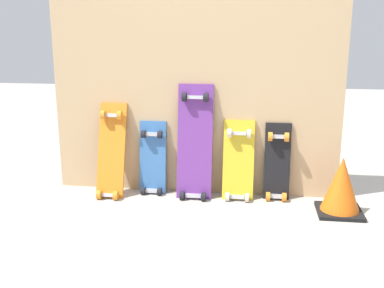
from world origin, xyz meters
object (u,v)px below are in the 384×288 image
skateboard_orange (111,155)px  skateboard_blue (153,162)px  skateboard_purple (195,147)px  skateboard_black (277,166)px  traffic_cone (341,186)px  skateboard_yellow (238,165)px

skateboard_orange → skateboard_blue: size_ratio=1.21×
skateboard_purple → skateboard_black: skateboard_purple is taller
skateboard_black → traffic_cone: skateboard_black is taller
skateboard_purple → traffic_cone: (0.95, -0.18, -0.17)m
skateboard_blue → skateboard_orange: bearing=-165.2°
traffic_cone → skateboard_blue: bearing=170.2°
traffic_cone → skateboard_orange: bearing=174.7°
skateboard_purple → skateboard_yellow: (0.30, 0.01, -0.12)m
skateboard_orange → skateboard_black: 1.15m
traffic_cone → skateboard_yellow: bearing=163.7°
skateboard_orange → skateboard_yellow: bearing=3.0°
skateboard_orange → traffic_cone: skateboard_orange is taller
skateboard_black → traffic_cone: bearing=-28.7°
skateboard_purple → skateboard_yellow: 0.32m
skateboard_blue → traffic_cone: (1.26, -0.22, -0.04)m
skateboard_blue → skateboard_purple: 0.33m
skateboard_yellow → skateboard_black: skateboard_yellow is taller
skateboard_yellow → traffic_cone: (0.65, -0.19, -0.05)m
skateboard_purple → skateboard_yellow: skateboard_purple is taller
skateboard_yellow → skateboard_black: bearing=5.2°
skateboard_blue → traffic_cone: size_ratio=1.57×
skateboard_orange → skateboard_purple: 0.59m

